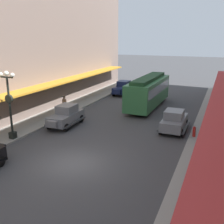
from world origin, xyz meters
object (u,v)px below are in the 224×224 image
(lamp_post_with_clock, at_px, (9,102))
(pedestrian_1, at_px, (64,104))
(streetcar, at_px, (148,91))
(fire_hydrant, at_px, (194,131))
(parked_car_3, at_px, (174,120))
(parked_car_2, at_px, (66,115))
(parked_car_0, at_px, (123,88))

(lamp_post_with_clock, xyz_separation_m, pedestrian_1, (-0.30, 7.75, -1.97))
(pedestrian_1, bearing_deg, lamp_post_with_clock, -87.79)
(streetcar, height_order, lamp_post_with_clock, lamp_post_with_clock)
(pedestrian_1, bearing_deg, fire_hydrant, -8.60)
(parked_car_3, height_order, pedestrian_1, parked_car_3)
(parked_car_2, xyz_separation_m, pedestrian_1, (-2.14, 3.13, 0.07))
(fire_hydrant, height_order, pedestrian_1, pedestrian_1)
(lamp_post_with_clock, distance_m, pedestrian_1, 8.01)
(parked_car_0, distance_m, pedestrian_1, 11.56)
(parked_car_2, relative_size, fire_hydrant, 5.23)
(parked_car_0, xyz_separation_m, fire_hydrant, (10.91, -13.34, -0.38))
(parked_car_0, relative_size, lamp_post_with_clock, 0.83)
(streetcar, relative_size, lamp_post_with_clock, 1.86)
(parked_car_2, distance_m, fire_hydrant, 10.98)
(fire_hydrant, bearing_deg, streetcar, 126.65)
(parked_car_0, height_order, streetcar, streetcar)
(parked_car_0, height_order, fire_hydrant, parked_car_0)
(fire_hydrant, distance_m, pedestrian_1, 13.21)
(parked_car_0, distance_m, streetcar, 7.45)
(lamp_post_with_clock, bearing_deg, fire_hydrant, 24.38)
(parked_car_2, xyz_separation_m, streetcar, (5.01, 9.08, 0.96))
(parked_car_0, xyz_separation_m, lamp_post_with_clock, (-1.84, -19.12, 2.04))
(parked_car_0, bearing_deg, lamp_post_with_clock, -95.49)
(streetcar, xyz_separation_m, lamp_post_with_clock, (-6.86, -13.70, 1.08))
(parked_car_2, height_order, lamp_post_with_clock, lamp_post_with_clock)
(lamp_post_with_clock, xyz_separation_m, fire_hydrant, (12.75, 5.78, -2.42))
(streetcar, xyz_separation_m, fire_hydrant, (5.89, -7.92, -1.34))
(parked_car_0, relative_size, fire_hydrant, 5.22)
(parked_car_3, bearing_deg, pedestrian_1, 175.69)
(parked_car_0, xyz_separation_m, parked_car_2, (0.01, -14.49, 0.00))
(parked_car_0, bearing_deg, parked_car_3, -53.16)
(streetcar, relative_size, fire_hydrant, 11.73)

